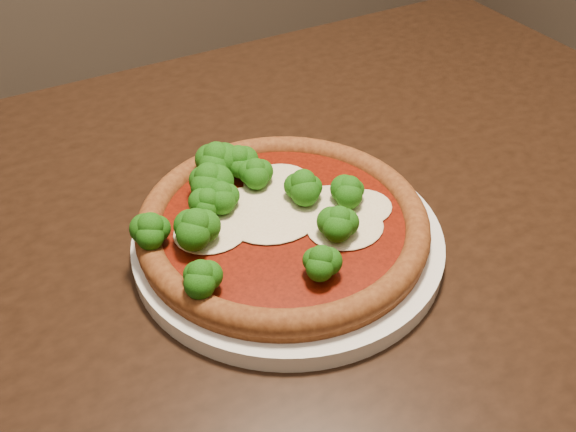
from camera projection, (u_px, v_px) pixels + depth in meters
name	position (u px, v px, depth m)	size (l,w,h in m)	color
dining_table	(321.00, 278.00, 0.75)	(1.10, 0.86, 0.75)	black
plate	(288.00, 240.00, 0.63)	(0.30, 0.30, 0.02)	white
pizza	(275.00, 217.00, 0.61)	(0.28, 0.28, 0.06)	brown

